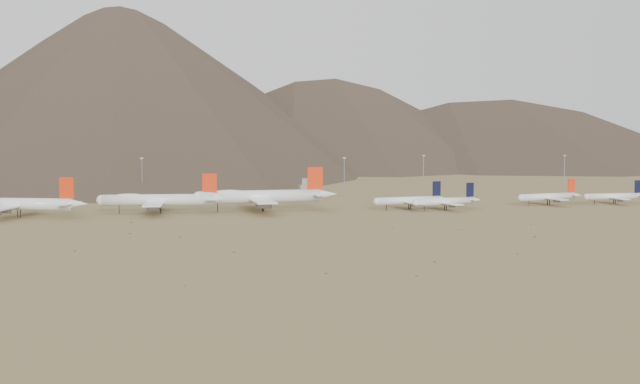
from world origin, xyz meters
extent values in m
plane|color=#94814D|center=(0.00, 0.00, 0.00)|extent=(3000.00, 3000.00, 0.00)
cylinder|color=white|center=(-136.08, 31.32, 7.06)|extent=(56.84, 24.59, 6.00)
cone|color=white|center=(-105.35, 20.73, 7.51)|extent=(11.64, 8.51, 5.40)
cube|color=white|center=(-137.18, 31.70, 6.16)|extent=(26.12, 53.34, 0.75)
cube|color=white|center=(-109.74, 22.24, 7.66)|extent=(11.53, 20.82, 0.36)
cube|color=red|center=(-110.84, 22.62, 15.38)|extent=(7.31, 2.97, 10.64)
cylinder|color=black|center=(-134.50, 32.36, 2.03)|extent=(0.48, 0.48, 4.06)
cylinder|color=black|center=(-135.48, 29.53, 2.03)|extent=(0.48, 0.48, 4.06)
cylinder|color=slate|center=(-133.71, 41.76, 4.68)|extent=(6.37, 4.44, 2.70)
cylinder|color=slate|center=(-140.65, 21.64, 4.68)|extent=(6.37, 4.44, 2.70)
cylinder|color=slate|center=(-130.59, 50.82, 4.68)|extent=(6.37, 4.44, 2.70)
cylinder|color=white|center=(-65.16, 38.32, 7.16)|extent=(59.13, 12.54, 6.08)
sphere|color=white|center=(-94.39, 41.57, 7.16)|extent=(5.96, 5.96, 5.96)
cone|color=white|center=(-32.42, 34.68, 7.61)|extent=(11.13, 6.61, 5.47)
cube|color=white|center=(-66.33, 38.45, 6.24)|extent=(15.31, 54.63, 0.76)
cube|color=white|center=(-37.09, 35.20, 7.76)|extent=(7.53, 20.95, 0.36)
cube|color=red|center=(-38.26, 35.33, 15.59)|extent=(7.66, 1.39, 10.78)
cylinder|color=black|center=(-85.62, 40.59, 2.06)|extent=(0.39, 0.39, 4.12)
cylinder|color=black|center=(-63.82, 39.70, 2.06)|extent=(0.49, 0.49, 4.12)
cylinder|color=black|center=(-64.15, 36.68, 2.06)|extent=(0.49, 0.49, 4.12)
ellipsoid|color=white|center=(-80.36, 40.01, 8.83)|extent=(19.21, 6.61, 3.65)
cylinder|color=slate|center=(-65.13, 49.16, 4.74)|extent=(6.15, 3.37, 2.74)
cylinder|color=slate|center=(-67.52, 27.73, 4.74)|extent=(6.15, 3.37, 2.74)
cylinder|color=slate|center=(-64.06, 58.81, 4.74)|extent=(6.15, 3.37, 2.74)
cylinder|color=slate|center=(-68.59, 18.08, 4.74)|extent=(6.15, 3.37, 2.74)
cylinder|color=white|center=(-10.75, 37.67, 8.08)|extent=(66.60, 9.02, 6.86)
sphere|color=white|center=(-43.94, 36.59, 8.08)|extent=(6.73, 6.73, 6.73)
cone|color=white|center=(26.42, 38.87, 8.59)|extent=(12.15, 6.56, 6.18)
cube|color=white|center=(-12.08, 37.62, 7.05)|extent=(12.60, 61.19, 0.86)
cube|color=white|center=(21.11, 38.70, 8.77)|extent=(6.73, 23.31, 0.41)
cube|color=red|center=(19.78, 38.66, 17.60)|extent=(8.65, 0.90, 12.18)
cylinder|color=black|center=(-33.98, 36.91, 2.32)|extent=(0.44, 0.44, 4.65)
cylinder|color=black|center=(-9.48, 39.42, 2.32)|extent=(0.55, 0.55, 4.65)
cylinder|color=black|center=(-9.37, 35.99, 2.32)|extent=(0.55, 0.55, 4.65)
ellipsoid|color=white|center=(-28.01, 37.10, 9.97)|extent=(21.41, 5.83, 4.12)
cylinder|color=slate|center=(-12.47, 49.79, 5.35)|extent=(6.74, 3.30, 3.09)
cylinder|color=slate|center=(-11.68, 25.45, 5.35)|extent=(6.74, 3.30, 3.09)
cylinder|color=slate|center=(-12.83, 60.74, 5.35)|extent=(6.74, 3.30, 3.09)
cylinder|color=slate|center=(-11.33, 14.50, 5.35)|extent=(6.74, 3.30, 3.09)
cylinder|color=white|center=(71.27, 32.03, 4.91)|extent=(38.36, 9.87, 4.14)
sphere|color=white|center=(52.41, 29.15, 4.91)|extent=(4.06, 4.06, 4.06)
cone|color=white|center=(92.40, 35.27, 5.22)|extent=(7.36, 4.73, 3.73)
cube|color=white|center=(70.52, 31.92, 4.29)|extent=(10.99, 33.27, 0.52)
cube|color=white|center=(89.38, 34.81, 5.32)|extent=(5.28, 12.81, 0.25)
cube|color=black|center=(88.63, 34.69, 11.07)|extent=(4.96, 1.12, 8.18)
cylinder|color=black|center=(58.07, 30.01, 1.42)|extent=(0.44, 0.44, 2.84)
cylinder|color=black|center=(71.87, 33.17, 1.42)|extent=(0.55, 0.55, 2.84)
cylinder|color=black|center=(72.18, 31.13, 1.42)|extent=(0.55, 0.55, 2.84)
cylinder|color=slate|center=(69.13, 40.97, 3.26)|extent=(4.06, 2.42, 1.86)
cylinder|color=slate|center=(71.91, 22.86, 3.26)|extent=(4.06, 2.42, 1.86)
cylinder|color=white|center=(89.39, 23.87, 4.72)|extent=(36.66, 12.47, 3.99)
sphere|color=white|center=(71.53, 19.57, 4.72)|extent=(3.91, 3.91, 3.91)
cone|color=white|center=(109.39, 28.68, 5.02)|extent=(7.27, 5.04, 3.59)
cube|color=white|center=(88.68, 23.70, 4.13)|extent=(13.08, 31.99, 0.50)
cube|color=white|center=(106.54, 27.99, 5.12)|extent=(6.01, 12.41, 0.24)
cube|color=black|center=(105.82, 27.82, 10.66)|extent=(4.73, 1.47, 7.87)
cylinder|color=black|center=(76.89, 20.86, 1.36)|extent=(0.42, 0.42, 2.73)
cylinder|color=black|center=(89.87, 25.01, 1.36)|extent=(0.52, 0.52, 2.73)
cylinder|color=black|center=(90.34, 23.07, 1.36)|extent=(0.52, 0.52, 2.73)
cylinder|color=slate|center=(86.61, 32.27, 3.14)|extent=(3.99, 2.60, 1.80)
cylinder|color=slate|center=(90.74, 15.12, 3.14)|extent=(3.99, 2.60, 1.80)
cylinder|color=white|center=(158.16, 39.11, 4.82)|extent=(37.51, 12.11, 4.07)
sphere|color=white|center=(139.85, 35.04, 4.82)|extent=(3.99, 3.99, 3.99)
cone|color=white|center=(178.67, 43.66, 5.13)|extent=(7.39, 5.04, 3.67)
cube|color=white|center=(157.43, 38.95, 4.21)|extent=(12.83, 32.70, 0.51)
cube|color=white|center=(175.74, 43.01, 5.23)|extent=(5.94, 12.66, 0.24)
cube|color=red|center=(175.01, 42.85, 10.88)|extent=(4.84, 1.41, 8.04)
cylinder|color=black|center=(145.34, 36.26, 1.39)|extent=(0.43, 0.43, 2.79)
cylinder|color=black|center=(158.67, 40.26, 1.39)|extent=(0.54, 0.54, 2.79)
cylinder|color=black|center=(159.12, 38.28, 1.39)|extent=(0.54, 0.54, 2.79)
cylinder|color=slate|center=(155.48, 47.74, 3.20)|extent=(4.06, 2.60, 1.83)
cylinder|color=slate|center=(159.38, 30.15, 3.20)|extent=(4.06, 2.60, 1.83)
cylinder|color=white|center=(199.22, 37.28, 4.47)|extent=(34.80, 4.23, 3.77)
sphere|color=white|center=(181.85, 37.05, 4.47)|extent=(3.70, 3.70, 3.70)
cube|color=white|center=(198.53, 37.27, 3.90)|extent=(5.95, 29.86, 0.47)
cube|color=white|center=(215.91, 37.50, 4.85)|extent=(3.28, 11.36, 0.23)
cube|color=black|center=(215.21, 37.49, 10.08)|extent=(4.52, 0.40, 7.45)
cylinder|color=black|center=(187.06, 37.12, 1.29)|extent=(0.40, 0.40, 2.58)
cylinder|color=black|center=(199.91, 38.23, 1.29)|extent=(0.50, 0.50, 2.58)
cylinder|color=black|center=(199.93, 36.35, 1.29)|extent=(0.50, 0.50, 2.58)
cylinder|color=slate|center=(198.42, 45.61, 2.97)|extent=(3.50, 1.74, 1.70)
cylinder|color=slate|center=(198.64, 28.93, 2.97)|extent=(3.50, 1.74, 1.70)
cube|color=gray|center=(30.00, 120.00, 4.00)|extent=(8.00, 8.00, 8.00)
cube|color=slate|center=(30.00, 120.00, 10.00)|extent=(6.00, 6.00, 4.00)
cylinder|color=gray|center=(-72.83, 132.72, 12.50)|extent=(0.50, 0.50, 25.00)
cube|color=gray|center=(-72.83, 132.72, 25.30)|extent=(2.00, 0.60, 0.80)
cylinder|color=gray|center=(53.68, 112.41, 12.50)|extent=(0.50, 0.50, 25.00)
cube|color=gray|center=(53.68, 112.41, 25.30)|extent=(2.00, 0.60, 0.80)
cylinder|color=gray|center=(114.68, 136.84, 12.50)|extent=(0.50, 0.50, 25.00)
cube|color=gray|center=(114.68, 136.84, 25.30)|extent=(2.00, 0.60, 0.80)
cylinder|color=gray|center=(209.60, 119.51, 12.50)|extent=(0.50, 0.50, 25.00)
cube|color=gray|center=(209.60, 119.51, 25.30)|extent=(2.00, 0.60, 0.80)
ellipsoid|color=brown|center=(10.12, -172.16, 0.20)|extent=(0.77, 0.77, 0.39)
ellipsoid|color=brown|center=(-58.94, -62.26, 0.35)|extent=(0.93, 0.93, 0.71)
ellipsoid|color=brown|center=(-99.75, -94.31, 0.33)|extent=(0.89, 0.89, 0.65)
ellipsoid|color=brown|center=(-41.14, -110.33, 0.40)|extent=(0.91, 0.91, 0.80)
ellipsoid|color=brown|center=(-62.89, -173.94, 0.19)|extent=(0.72, 0.72, 0.38)
ellipsoid|color=brown|center=(-79.08, -3.37, 0.44)|extent=(0.99, 0.99, 0.89)
ellipsoid|color=brown|center=(88.44, -92.13, 0.40)|extent=(1.02, 1.02, 0.81)
ellipsoid|color=brown|center=(-79.62, -46.49, 0.35)|extent=(1.00, 1.00, 0.70)
ellipsoid|color=brown|center=(64.95, -63.16, 0.26)|extent=(0.69, 0.69, 0.52)
ellipsoid|color=brown|center=(-17.13, -161.68, 0.24)|extent=(0.84, 0.84, 0.47)
ellipsoid|color=brown|center=(106.46, -49.37, 0.20)|extent=(0.63, 0.63, 0.39)
ellipsoid|color=brown|center=(38.28, -50.66, 0.25)|extent=(0.59, 0.59, 0.50)
ellipsoid|color=brown|center=(61.35, -134.67, 0.24)|extent=(0.84, 0.84, 0.48)
ellipsoid|color=brown|center=(99.25, -29.68, 0.22)|extent=(0.54, 0.54, 0.43)
ellipsoid|color=brown|center=(25.11, -146.75, 0.35)|extent=(0.88, 0.88, 0.70)
camera|label=1|loc=(-76.73, -439.39, 49.67)|focal=50.00mm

